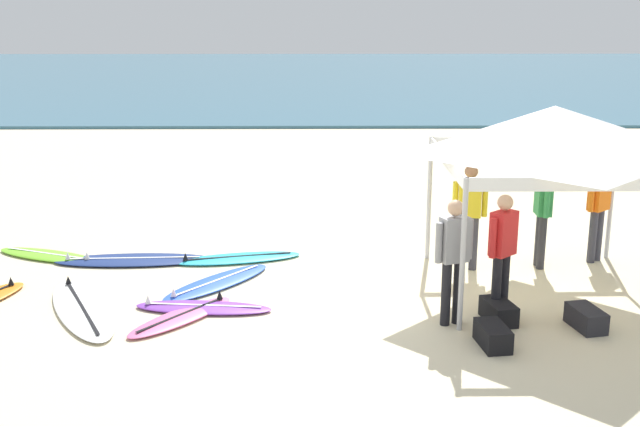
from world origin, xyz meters
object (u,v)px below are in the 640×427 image
(surfboard_purple, at_px, (203,307))
(person_yellow, at_px, (470,210))
(person_red, at_px, (503,247))
(surfboard_cyan, at_px, (237,258))
(gear_bag_by_pole, at_px, (586,318))
(surfboard_navy, at_px, (133,260))
(person_grey, at_px, (454,253))
(gear_bag_on_sand, at_px, (493,336))
(surfboard_blue, at_px, (217,282))
(surfboard_pink, at_px, (182,316))
(person_orange, at_px, (599,203))
(surfboard_lime, at_px, (48,255))
(person_green, at_px, (543,208))
(canopy_tent, at_px, (554,131))
(surfboard_white, at_px, (82,309))
(gear_bag_near_tent, at_px, (499,312))

(surfboard_purple, xyz_separation_m, person_yellow, (4.02, 1.71, 0.95))
(surfboard_purple, xyz_separation_m, person_red, (4.09, -0.25, 0.95))
(surfboard_cyan, xyz_separation_m, gear_bag_by_pole, (4.85, -2.88, 0.10))
(surfboard_navy, distance_m, person_grey, 5.58)
(surfboard_cyan, distance_m, person_yellow, 3.88)
(surfboard_navy, relative_size, gear_bag_on_sand, 4.35)
(surfboard_navy, bearing_deg, surfboard_blue, -36.10)
(surfboard_navy, bearing_deg, surfboard_pink, -64.02)
(surfboard_pink, height_order, person_orange, person_orange)
(surfboard_lime, relative_size, person_red, 1.18)
(person_grey, xyz_separation_m, person_orange, (2.81, 2.62, 0.00))
(person_green, bearing_deg, person_yellow, -175.39)
(person_grey, bearing_deg, surfboard_pink, 176.87)
(person_green, height_order, person_red, same)
(surfboard_lime, height_order, person_orange, person_orange)
(canopy_tent, relative_size, surfboard_white, 1.21)
(surfboard_blue, bearing_deg, person_orange, 9.96)
(person_orange, bearing_deg, gear_bag_near_tent, -130.34)
(surfboard_white, height_order, gear_bag_near_tent, gear_bag_near_tent)
(surfboard_navy, distance_m, person_green, 6.72)
(surfboard_cyan, height_order, person_red, person_red)
(surfboard_navy, relative_size, person_green, 1.53)
(person_grey, bearing_deg, person_red, 21.10)
(surfboard_white, distance_m, gear_bag_on_sand, 5.60)
(surfboard_blue, height_order, person_grey, person_grey)
(gear_bag_by_pole, xyz_separation_m, gear_bag_on_sand, (-1.35, -0.55, 0.00))
(surfboard_navy, xyz_separation_m, surfboard_cyan, (1.72, 0.07, 0.00))
(person_grey, distance_m, gear_bag_near_tent, 1.07)
(surfboard_purple, relative_size, person_red, 1.15)
(surfboard_lime, height_order, gear_bag_by_pole, gear_bag_by_pole)
(canopy_tent, relative_size, surfboard_lime, 1.56)
(person_yellow, bearing_deg, person_green, 4.61)
(surfboard_cyan, relative_size, person_red, 1.27)
(surfboard_purple, distance_m, gear_bag_by_pole, 5.19)
(canopy_tent, relative_size, person_orange, 1.83)
(person_yellow, distance_m, gear_bag_on_sand, 3.09)
(surfboard_white, height_order, surfboard_pink, same)
(person_grey, relative_size, gear_bag_by_pole, 2.85)
(surfboard_cyan, bearing_deg, person_green, -4.43)
(person_grey, xyz_separation_m, gear_bag_on_sand, (0.40, -0.72, -0.85))
(surfboard_lime, xyz_separation_m, person_green, (8.11, -0.57, 0.95))
(surfboard_white, distance_m, surfboard_navy, 2.17)
(canopy_tent, bearing_deg, person_green, 76.99)
(surfboard_lime, xyz_separation_m, person_red, (6.99, -2.63, 0.95))
(person_grey, bearing_deg, person_green, 51.98)
(surfboard_blue, bearing_deg, person_grey, -25.00)
(surfboard_cyan, height_order, gear_bag_by_pole, gear_bag_by_pole)
(surfboard_lime, distance_m, person_grey, 6.99)
(surfboard_cyan, bearing_deg, surfboard_navy, -177.73)
(surfboard_pink, relative_size, surfboard_lime, 0.86)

